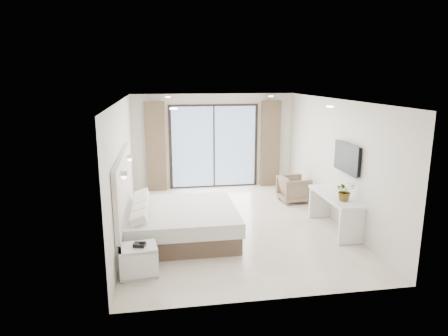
{
  "coord_description": "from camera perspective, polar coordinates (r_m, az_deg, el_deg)",
  "views": [
    {
      "loc": [
        -1.53,
        -8.16,
        3.18
      ],
      "look_at": [
        -0.14,
        0.4,
        1.18
      ],
      "focal_mm": 32.0,
      "sensor_mm": 36.0,
      "label": 1
    }
  ],
  "objects": [
    {
      "name": "phone",
      "position": [
        6.64,
        -11.98,
        -10.68
      ],
      "size": [
        0.21,
        0.18,
        0.06
      ],
      "primitive_type": "cube",
      "rotation": [
        0.0,
        0.0,
        -0.26
      ],
      "color": "black",
      "rests_on": "nightstand"
    },
    {
      "name": "bed",
      "position": [
        8.09,
        -6.37,
        -7.77
      ],
      "size": [
        2.21,
        2.1,
        0.76
      ],
      "color": "brown",
      "rests_on": "ground"
    },
    {
      "name": "nightstand",
      "position": [
        6.79,
        -11.95,
        -12.8
      ],
      "size": [
        0.61,
        0.52,
        0.51
      ],
      "rotation": [
        0.0,
        0.0,
        0.12
      ],
      "color": "white",
      "rests_on": "ground"
    },
    {
      "name": "console_desk",
      "position": [
        8.69,
        15.58,
        -4.99
      ],
      "size": [
        0.53,
        1.71,
        0.77
      ],
      "color": "white",
      "rests_on": "ground"
    },
    {
      "name": "room_shell",
      "position": [
        9.07,
        -0.65,
        2.85
      ],
      "size": [
        4.62,
        6.22,
        2.72
      ],
      "color": "silver",
      "rests_on": "ground"
    },
    {
      "name": "plant",
      "position": [
        8.24,
        16.88,
        -3.43
      ],
      "size": [
        0.39,
        0.43,
        0.32
      ],
      "primitive_type": "imported",
      "rotation": [
        0.0,
        0.0,
        0.05
      ],
      "color": "#33662D",
      "rests_on": "console_desk"
    },
    {
      "name": "ground",
      "position": [
        8.89,
        1.31,
        -7.97
      ],
      "size": [
        6.2,
        6.2,
        0.0
      ],
      "primitive_type": "plane",
      "color": "beige",
      "rests_on": "ground"
    },
    {
      "name": "armchair",
      "position": [
        10.47,
        9.97,
        -2.81
      ],
      "size": [
        0.72,
        0.76,
        0.73
      ],
      "primitive_type": "imported",
      "rotation": [
        0.0,
        0.0,
        1.65
      ],
      "color": "#7C6151",
      "rests_on": "ground"
    }
  ]
}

